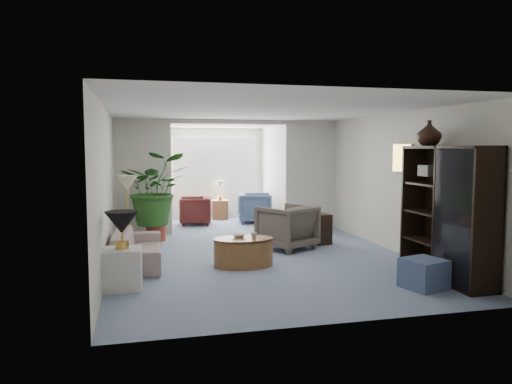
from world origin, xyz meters
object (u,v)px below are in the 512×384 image
object	(u,v)px
floor_lamp	(127,183)
sunroom_chair_maroon	(195,211)
framed_picture	(404,158)
sofa	(138,248)
table_lamp	(122,223)
sunroom_table	(220,210)
coffee_table	(243,252)
coffee_cup	(254,236)
cabinet_urn	(429,133)
sunroom_chair_blue	(255,208)
plant_pot	(156,233)
side_table_dark	(316,229)
coffee_bowl	(239,235)
wingback_chair	(287,227)
entertainment_cabinet	(447,213)
end_table	(123,269)
ottoman	(424,274)

from	to	relation	value
floor_lamp	sunroom_chair_maroon	size ratio (longest dim) A/B	0.48
framed_picture	sofa	xyz separation A→B (m)	(-4.51, 0.35, -1.43)
table_lamp	sunroom_table	distance (m)	6.49
coffee_table	coffee_cup	bearing A→B (deg)	-33.69
coffee_table	floor_lamp	bearing A→B (deg)	141.24
cabinet_urn	sunroom_chair_blue	world-z (taller)	cabinet_urn
framed_picture	sunroom_chair_maroon	size ratio (longest dim) A/B	0.66
coffee_table	plant_pot	distance (m)	2.84
sunroom_table	side_table_dark	bearing A→B (deg)	-71.43
coffee_table	sunroom_table	bearing A→B (deg)	84.32
coffee_table	coffee_bowl	world-z (taller)	coffee_bowl
framed_picture	sunroom_chair_maroon	distance (m)	5.45
floor_lamp	side_table_dark	distance (m)	3.68
coffee_table	coffee_cup	world-z (taller)	coffee_cup
wingback_chair	entertainment_cabinet	distance (m)	3.05
coffee_bowl	wingback_chair	size ratio (longest dim) A/B	0.25
sunroom_chair_maroon	sunroom_table	distance (m)	1.06
side_table_dark	plant_pot	xyz separation A→B (m)	(-3.03, 1.13, -0.13)
coffee_bowl	table_lamp	bearing A→B (deg)	-152.12
end_table	ottoman	size ratio (longest dim) A/B	1.10
cabinet_urn	sunroom_chair_maroon	world-z (taller)	cabinet_urn
sofa	ottoman	size ratio (longest dim) A/B	3.81
framed_picture	ottoman	world-z (taller)	framed_picture
wingback_chair	coffee_cup	bearing A→B (deg)	23.39
framed_picture	wingback_chair	size ratio (longest dim) A/B	0.55
cabinet_urn	sunroom_chair_blue	size ratio (longest dim) A/B	0.47
coffee_cup	side_table_dark	size ratio (longest dim) A/B	0.17
sofa	table_lamp	world-z (taller)	table_lamp
entertainment_cabinet	ottoman	world-z (taller)	entertainment_cabinet
floor_lamp	coffee_table	size ratio (longest dim) A/B	0.38
sunroom_chair_blue	sunroom_table	xyz separation A→B (m)	(-0.75, 0.75, -0.12)
ottoman	coffee_cup	bearing A→B (deg)	138.93
table_lamp	entertainment_cabinet	size ratio (longest dim) A/B	0.23
sunroom_chair_maroon	sunroom_table	world-z (taller)	sunroom_chair_maroon
sunroom_chair_blue	sunroom_table	distance (m)	1.07
coffee_table	cabinet_urn	xyz separation A→B (m)	(2.65, -0.94, 1.87)
sofa	wingback_chair	bearing A→B (deg)	-74.59
sunroom_table	coffee_bowl	bearing A→B (deg)	-96.35
floor_lamp	side_table_dark	world-z (taller)	floor_lamp
sunroom_chair_maroon	side_table_dark	bearing A→B (deg)	43.10
side_table_dark	sunroom_table	distance (m)	3.96
end_table	floor_lamp	size ratio (longest dim) A/B	1.51
coffee_cup	coffee_table	bearing A→B (deg)	146.31
end_table	entertainment_cabinet	world-z (taller)	entertainment_cabinet
coffee_cup	wingback_chair	distance (m)	1.53
end_table	side_table_dark	xyz separation A→B (m)	(3.61, 2.26, 0.02)
floor_lamp	end_table	bearing A→B (deg)	-91.23
entertainment_cabinet	table_lamp	bearing A→B (deg)	172.42
coffee_table	ottoman	bearing A→B (deg)	-40.59
wingback_chair	ottoman	size ratio (longest dim) A/B	1.83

